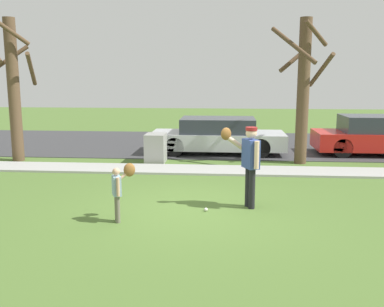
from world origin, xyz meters
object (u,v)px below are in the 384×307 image
Objects in this scene: utility_cabinet at (156,148)px; person_child at (120,185)px; street_tree_near at (303,87)px; parked_sedan_silver at (218,136)px; baseball at (206,209)px; street_tree_far at (13,86)px; person_adult at (249,158)px; parked_hatchback_red at (374,136)px.

person_child is at bearing -87.37° from utility_cabinet.
street_tree_near reaches higher than parked_sedan_silver.
person_child reaches higher than baseball.
utility_cabinet is 4.84m from street_tree_far.
person_child is at bearing -126.29° from street_tree_near.
utility_cabinet is 0.20× the size of parked_sedan_silver.
person_child is 0.24× the size of street_tree_near.
person_adult is 5.25m from street_tree_near.
street_tree_near reaches higher than baseball.
baseball is (-0.84, -0.34, -1.01)m from person_adult.
parked_hatchback_red is (4.60, 6.44, -0.39)m from person_adult.
person_adult reaches higher than parked_sedan_silver.
street_tree_near is at bearing 62.09° from baseball.
parked_sedan_silver reaches higher than person_child.
street_tree_far reaches higher than person_adult.
utility_cabinet is at bearing 14.87° from parked_hatchback_red.
parked_sedan_silver is at bearing 1.88° from parked_hatchback_red.
parked_hatchback_red is at bearing -178.12° from parked_sedan_silver.
street_tree_far is (-8.94, -0.30, 0.03)m from street_tree_near.
street_tree_far is at bearing 142.63° from baseball.
baseball is 0.02× the size of street_tree_far.
person_adult is 0.42× the size of parked_hatchback_red.
person_child is at bearing -49.44° from street_tree_far.
street_tree_near is at bearing 31.71° from parked_hatchback_red.
person_adult is 1.36m from baseball.
street_tree_near is (2.69, 5.07, 2.32)m from baseball.
person_adult reaches higher than utility_cabinet.
person_adult is 0.38× the size of street_tree_near.
baseball is at bearing -117.91° from street_tree_near.
street_tree_far is 6.83m from parked_sedan_silver.
street_tree_near is 8.95m from street_tree_far.
person_adult is at bearing -59.50° from utility_cabinet.
utility_cabinet is 0.21× the size of street_tree_near.
baseball is at bearing -37.37° from street_tree_far.
utility_cabinet is (-2.66, 4.51, -0.60)m from person_adult.
person_child is 7.36m from street_tree_near.
street_tree_far is at bearing 16.06° from parked_sedan_silver.
street_tree_near is (1.84, 4.74, 1.31)m from person_adult.
utility_cabinet is at bearing 68.70° from person_child.
street_tree_far is (-6.25, 4.78, 2.34)m from baseball.
person_child is 5.57m from utility_cabinet.
street_tree_near reaches higher than parked_hatchback_red.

